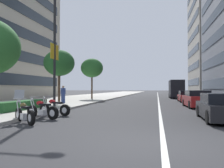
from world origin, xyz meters
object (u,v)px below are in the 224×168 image
at_px(car_lead_in_lane, 221,108).
at_px(motorcycle_nearest_camera, 54,108).
at_px(motorcycle_under_tarp, 42,110).
at_px(street_tree_near_plaza_corner, 59,63).
at_px(delivery_van_ahead, 176,89).
at_px(street_tree_by_lamp_post, 92,68).
at_px(street_lamp_with_banners, 58,34).
at_px(pedestrian_on_plaza, 63,94).
at_px(car_following_behind, 187,97).
at_px(motorcycle_second_in_row, 24,113).
at_px(car_approaching_light, 197,99).

bearing_deg(car_lead_in_lane, motorcycle_nearest_camera, 89.16).
relative_size(motorcycle_under_tarp, street_tree_near_plaza_corner, 0.41).
bearing_deg(delivery_van_ahead, motorcycle_under_tarp, 161.91).
distance_m(motorcycle_under_tarp, motorcycle_nearest_camera, 1.49).
distance_m(street_tree_near_plaza_corner, street_tree_by_lamp_post, 10.40).
height_order(car_lead_in_lane, street_lamp_with_banners, street_lamp_with_banners).
bearing_deg(delivery_van_ahead, pedestrian_on_plaza, 145.19).
distance_m(motorcycle_nearest_camera, delivery_van_ahead, 27.03).
xyz_separation_m(motorcycle_nearest_camera, street_lamp_with_banners, (3.07, 1.21, 5.03)).
distance_m(car_lead_in_lane, car_following_behind, 15.58).
bearing_deg(street_tree_by_lamp_post, street_tree_near_plaza_corner, 179.34).
bearing_deg(street_tree_by_lamp_post, motorcycle_nearest_camera, -170.33).
bearing_deg(motorcycle_nearest_camera, car_lead_in_lane, -166.77).
bearing_deg(street_tree_near_plaza_corner, motorcycle_second_in_row, -163.23).
bearing_deg(motorcycle_under_tarp, street_tree_by_lamp_post, -62.32).
distance_m(street_tree_by_lamp_post, pedestrian_on_plaza, 10.27).
height_order(car_lead_in_lane, delivery_van_ahead, delivery_van_ahead).
height_order(motorcycle_nearest_camera, car_approaching_light, car_approaching_light).
bearing_deg(street_lamp_with_banners, car_following_behind, -40.62).
bearing_deg(car_lead_in_lane, motorcycle_under_tarp, 98.84).
height_order(motorcycle_under_tarp, pedestrian_on_plaza, pedestrian_on_plaza).
bearing_deg(street_tree_near_plaza_corner, car_approaching_light, -91.02).
distance_m(motorcycle_nearest_camera, car_approaching_light, 11.66).
bearing_deg(motorcycle_second_in_row, street_tree_near_plaza_corner, -35.47).
distance_m(motorcycle_second_in_row, street_lamp_with_banners, 7.96).
bearing_deg(car_approaching_light, delivery_van_ahead, -1.89).
distance_m(delivery_van_ahead, street_lamp_with_banners, 24.90).
xyz_separation_m(street_tree_near_plaza_corner, pedestrian_on_plaza, (0.70, -0.10, -2.93)).
relative_size(motorcycle_under_tarp, car_approaching_light, 0.46).
xyz_separation_m(car_lead_in_lane, street_lamp_with_banners, (3.50, 10.00, 4.83)).
height_order(car_approaching_light, street_tree_near_plaza_corner, street_tree_near_plaza_corner).
relative_size(street_lamp_with_banners, street_tree_near_plaza_corner, 1.83).
bearing_deg(street_tree_by_lamp_post, delivery_van_ahead, -57.71).
distance_m(motorcycle_under_tarp, street_lamp_with_banners, 6.90).
relative_size(car_lead_in_lane, street_tree_by_lamp_post, 0.79).
bearing_deg(street_tree_by_lamp_post, car_lead_in_lane, -147.28).
bearing_deg(car_approaching_light, motorcycle_under_tarp, 132.39).
height_order(car_approaching_light, delivery_van_ahead, delivery_van_ahead).
height_order(street_lamp_with_banners, street_tree_by_lamp_post, street_lamp_with_banners).
bearing_deg(motorcycle_nearest_camera, street_tree_near_plaza_corner, -51.32).
xyz_separation_m(delivery_van_ahead, street_tree_by_lamp_post, (-7.49, 11.86, 2.86)).
bearing_deg(motorcycle_nearest_camera, motorcycle_under_tarp, 107.79).
bearing_deg(street_lamp_with_banners, motorcycle_under_tarp, -164.61).
bearing_deg(street_tree_by_lamp_post, car_following_behind, -103.31).
xyz_separation_m(motorcycle_nearest_camera, car_approaching_light, (7.43, -8.99, 0.24)).
relative_size(motorcycle_under_tarp, street_tree_by_lamp_post, 0.37).
relative_size(car_lead_in_lane, street_tree_near_plaza_corner, 0.88).
distance_m(motorcycle_under_tarp, car_following_behind, 18.96).
xyz_separation_m(car_lead_in_lane, car_following_behind, (15.57, -0.36, -0.02)).
bearing_deg(car_lead_in_lane, street_lamp_with_banners, 72.66).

